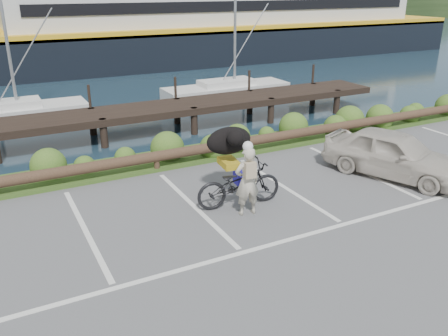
# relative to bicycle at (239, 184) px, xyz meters

# --- Properties ---
(ground) EXTENTS (72.00, 72.00, 0.00)m
(ground) POSITION_rel_bicycle_xyz_m (-1.00, -1.56, -0.55)
(ground) COLOR #515153
(harbor_backdrop) EXTENTS (170.00, 160.00, 30.00)m
(harbor_backdrop) POSITION_rel_bicycle_xyz_m (-0.61, 76.90, -0.55)
(harbor_backdrop) COLOR #162936
(harbor_backdrop) RESTS_ON ground
(vegetation_strip) EXTENTS (34.00, 1.60, 0.10)m
(vegetation_strip) POSITION_rel_bicycle_xyz_m (-1.00, 3.74, -0.50)
(vegetation_strip) COLOR #3D5B21
(vegetation_strip) RESTS_ON ground
(log_rail) EXTENTS (32.00, 0.30, 0.60)m
(log_rail) POSITION_rel_bicycle_xyz_m (-1.00, 3.04, -0.55)
(log_rail) COLOR #443021
(log_rail) RESTS_ON ground
(bicycle) EXTENTS (2.17, 0.97, 1.10)m
(bicycle) POSITION_rel_bicycle_xyz_m (0.00, 0.00, 0.00)
(bicycle) COLOR black
(bicycle) RESTS_ON ground
(cyclist) EXTENTS (0.64, 0.46, 1.64)m
(cyclist) POSITION_rel_bicycle_xyz_m (-0.06, -0.49, 0.27)
(cyclist) COLOR #BBB49E
(cyclist) RESTS_ON ground
(dog) EXTENTS (0.71, 1.24, 0.68)m
(dog) POSITION_rel_bicycle_xyz_m (0.08, 0.67, 0.89)
(dog) COLOR black
(dog) RESTS_ON bicycle
(parked_car) EXTENTS (2.89, 4.13, 1.31)m
(parked_car) POSITION_rel_bicycle_xyz_m (4.73, -0.30, 0.10)
(parked_car) COLOR beige
(parked_car) RESTS_ON ground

